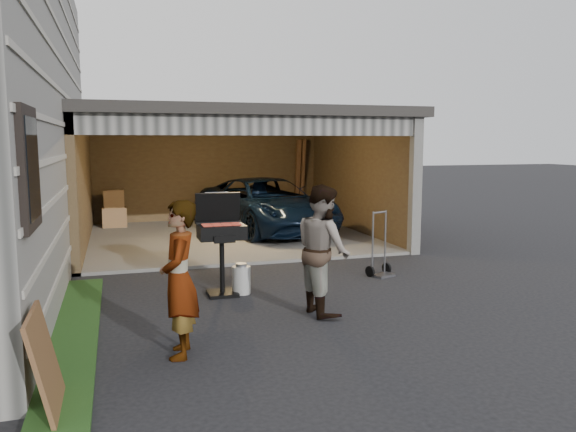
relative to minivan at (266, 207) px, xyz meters
The scene contains 10 objects.
ground 7.15m from the minivan, 104.27° to the right, with size 80.00×80.00×0.00m, color black.
groundcover_strip 8.88m from the minivan, 116.88° to the right, with size 0.50×8.00×0.06m, color #193814.
garage 1.58m from the minivan, behind, with size 6.80×6.30×2.90m.
minivan is the anchor object (origin of this frame).
woman 7.95m from the minivan, 111.43° to the right, with size 0.60×0.39×1.64m, color #A9B2D4.
man 6.51m from the minivan, 98.44° to the right, with size 0.82×0.64×1.69m, color #492B1C.
bbq_grill 5.58m from the minivan, 111.69° to the right, with size 0.67×0.59×1.49m.
propane_tank 5.52m from the minivan, 108.80° to the right, with size 0.27×0.27×0.41m, color silver.
plywood_panel 9.35m from the minivan, 115.99° to the right, with size 0.04×0.80×0.89m, color #54381D.
hand_truck 4.88m from the minivan, 81.79° to the right, with size 0.49×0.45×1.09m.
Camera 1 is at (-1.74, -6.24, 2.24)m, focal length 35.00 mm.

